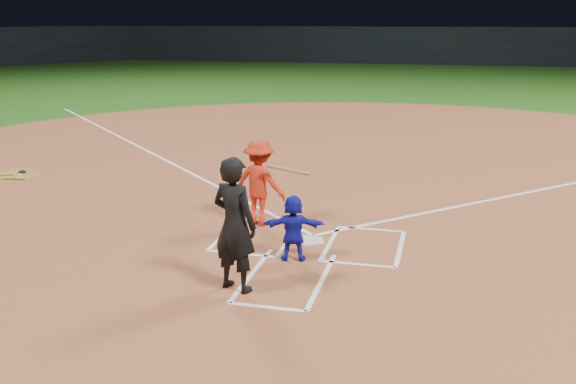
% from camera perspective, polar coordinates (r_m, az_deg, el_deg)
% --- Properties ---
extents(ground, '(120.00, 120.00, 0.00)m').
position_cam_1_polar(ground, '(11.44, 1.95, -4.43)').
color(ground, '#1A4A12').
rests_on(ground, ground).
extents(home_plate_dirt, '(28.00, 28.00, 0.01)m').
position_cam_1_polar(home_plate_dirt, '(17.13, 6.16, 2.14)').
color(home_plate_dirt, brown).
rests_on(home_plate_dirt, ground).
extents(stadium_wall_far, '(80.00, 1.20, 3.20)m').
position_cam_1_polar(stadium_wall_far, '(58.63, 12.08, 12.61)').
color(stadium_wall_far, black).
rests_on(stadium_wall_far, ground).
extents(home_plate, '(0.60, 0.60, 0.02)m').
position_cam_1_polar(home_plate, '(11.43, 1.95, -4.33)').
color(home_plate, silver).
rests_on(home_plate, home_plate_dirt).
extents(on_deck_circle, '(1.70, 1.70, 0.01)m').
position_cam_1_polar(on_deck_circle, '(17.59, -23.83, 1.30)').
color(on_deck_circle, brown).
rests_on(on_deck_circle, home_plate_dirt).
extents(on_deck_logo, '(0.80, 0.80, 0.00)m').
position_cam_1_polar(on_deck_logo, '(17.59, -23.83, 1.33)').
color(on_deck_logo, gold).
rests_on(on_deck_logo, on_deck_circle).
extents(on_deck_bat_a, '(0.45, 0.77, 0.06)m').
position_cam_1_polar(on_deck_bat_a, '(17.68, -22.97, 1.59)').
color(on_deck_bat_a, '#AB763E').
rests_on(on_deck_bat_a, on_deck_circle).
extents(on_deck_bat_c, '(0.84, 0.20, 0.06)m').
position_cam_1_polar(on_deck_bat_c, '(17.17, -23.65, 1.14)').
color(on_deck_bat_c, olive).
rests_on(on_deck_bat_c, on_deck_circle).
extents(bat_weight_donut, '(0.19, 0.19, 0.05)m').
position_cam_1_polar(bat_weight_donut, '(17.77, -22.56, 1.67)').
color(bat_weight_donut, black).
rests_on(bat_weight_donut, on_deck_circle).
extents(catcher, '(1.06, 0.53, 1.09)m').
position_cam_1_polar(catcher, '(10.38, 0.47, -3.21)').
color(catcher, '#1518AF').
rests_on(catcher, home_plate_dirt).
extents(umpire, '(0.84, 0.69, 1.98)m').
position_cam_1_polar(umpire, '(9.16, -4.77, -2.89)').
color(umpire, black).
rests_on(umpire, home_plate_dirt).
extents(chalk_markings, '(28.35, 17.32, 0.01)m').
position_cam_1_polar(chalk_markings, '(16.44, 5.81, 1.63)').
color(chalk_markings, white).
rests_on(chalk_markings, home_plate_dirt).
extents(batter_at_plate, '(1.56, 0.85, 1.64)m').
position_cam_1_polar(batter_at_plate, '(12.14, -2.55, 0.84)').
color(batter_at_plate, red).
rests_on(batter_at_plate, home_plate_dirt).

